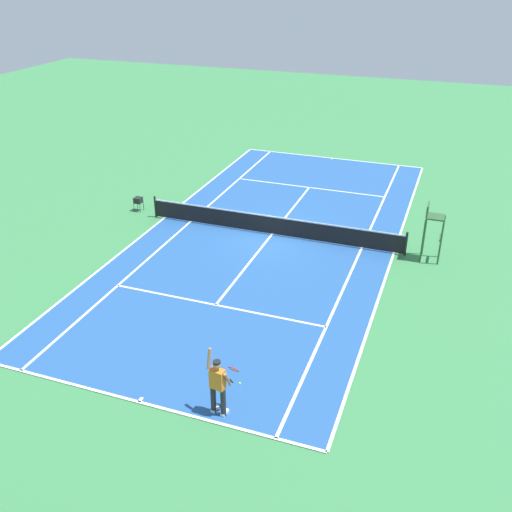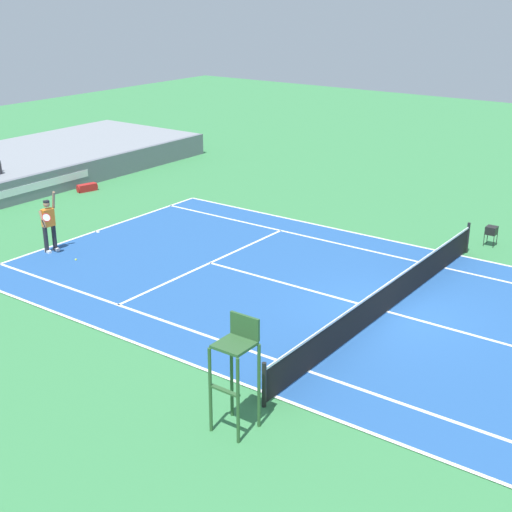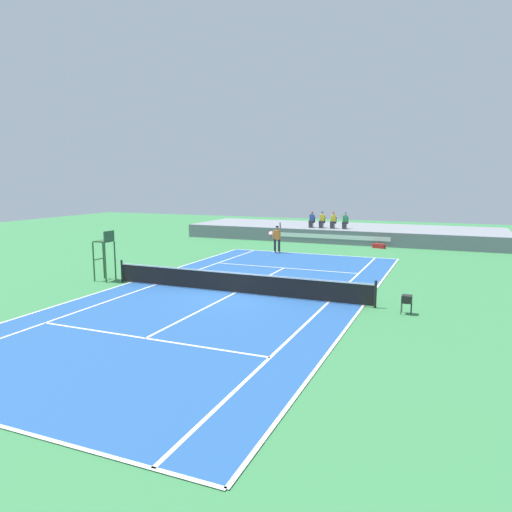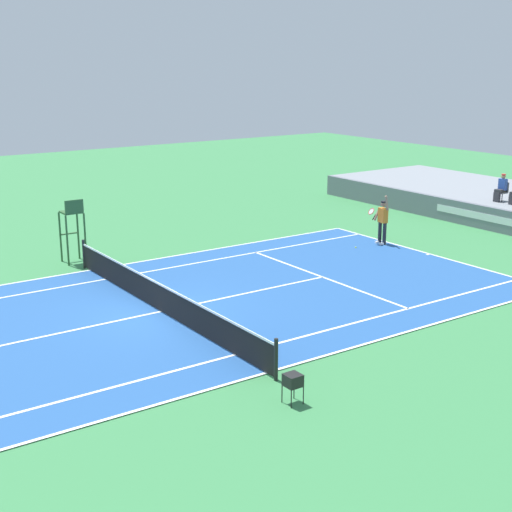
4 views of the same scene
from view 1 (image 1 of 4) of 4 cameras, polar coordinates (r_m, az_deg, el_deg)
ground_plane at (r=26.49m, az=1.57°, el=2.09°), size 80.00×80.00×0.00m
court at (r=26.49m, az=1.57°, el=2.11°), size 11.08×23.88×0.03m
net at (r=26.27m, az=1.58°, el=3.12°), size 11.98×0.10×1.07m
tennis_player at (r=16.12m, az=-3.73°, el=-12.53°), size 0.81×0.62×2.08m
tennis_ball at (r=17.65m, az=-1.60°, el=-12.37°), size 0.07×0.07×0.07m
umpire_chair at (r=24.76m, az=16.94°, el=2.92°), size 0.77×0.77×2.44m
ball_hopper at (r=29.42m, az=-11.48°, el=5.40°), size 0.36×0.36×0.70m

